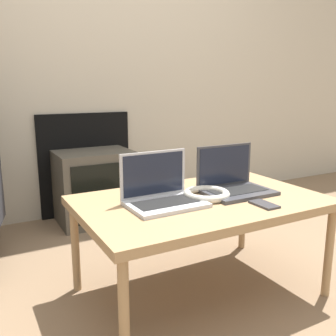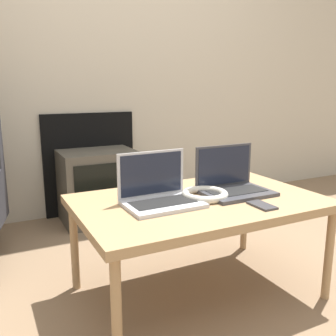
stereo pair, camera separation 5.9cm
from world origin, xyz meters
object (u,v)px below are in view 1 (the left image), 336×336
object	(u,v)px
laptop_left	(161,193)
headphones	(207,194)
laptop_right	(233,182)
phone	(264,204)
tv	(95,187)

from	to	relation	value
laptop_left	headphones	xyz separation A→B (m)	(0.21, -0.02, -0.03)
laptop_right	phone	world-z (taller)	laptop_right
tv	headphones	bearing A→B (deg)	-82.56
laptop_right	tv	xyz separation A→B (m)	(-0.30, 1.11, -0.24)
laptop_left	laptop_right	size ratio (longest dim) A/B	1.01
laptop_right	headphones	xyz separation A→B (m)	(-0.16, -0.02, -0.03)
laptop_left	laptop_right	world-z (taller)	same
headphones	laptop_right	bearing A→B (deg)	6.93
laptop_left	headphones	world-z (taller)	laptop_left
laptop_left	tv	world-z (taller)	laptop_left
phone	laptop_left	bearing A→B (deg)	147.94
headphones	phone	world-z (taller)	headphones
headphones	phone	xyz separation A→B (m)	(0.14, -0.20, -0.01)
headphones	phone	size ratio (longest dim) A/B	1.67
laptop_left	headphones	size ratio (longest dim) A/B	1.53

